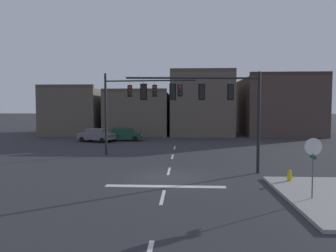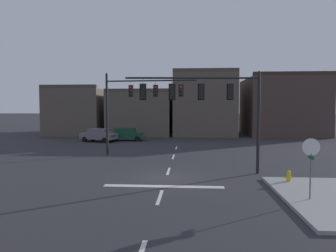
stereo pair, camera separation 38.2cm
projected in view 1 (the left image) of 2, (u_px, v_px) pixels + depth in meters
ground_plane at (167, 178)px, 18.60m from camera, size 400.00×400.00×0.00m
stop_bar_paint at (165, 186)px, 16.61m from camera, size 6.40×0.50×0.01m
lane_centreline at (169, 171)px, 20.60m from camera, size 0.16×26.40×0.01m
signal_mast_near_side at (212, 100)px, 19.63m from camera, size 8.40×0.81×6.45m
signal_mast_far_side at (134, 99)px, 27.06m from camera, size 7.93×0.90×7.18m
stop_sign at (313, 154)px, 13.82m from camera, size 0.76×0.64×2.83m
car_lot_nearside at (96, 135)px, 38.08m from camera, size 4.75×3.15×1.61m
car_lot_middle at (124, 134)px, 39.41m from camera, size 4.54×2.12×1.61m
fire_hydrant at (289, 177)px, 17.26m from camera, size 0.40×0.30×0.75m
building_row at (184, 109)px, 49.35m from camera, size 40.86×13.80×9.56m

